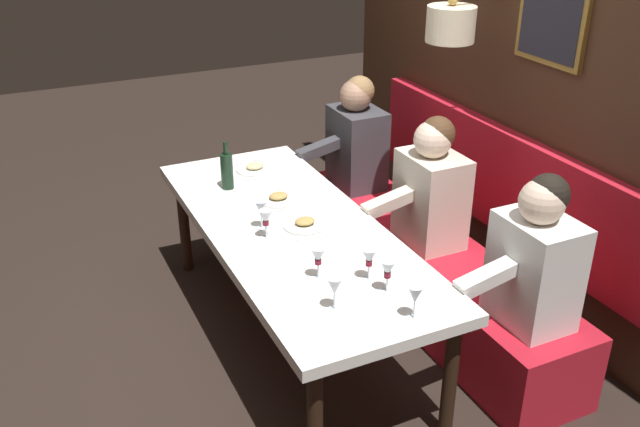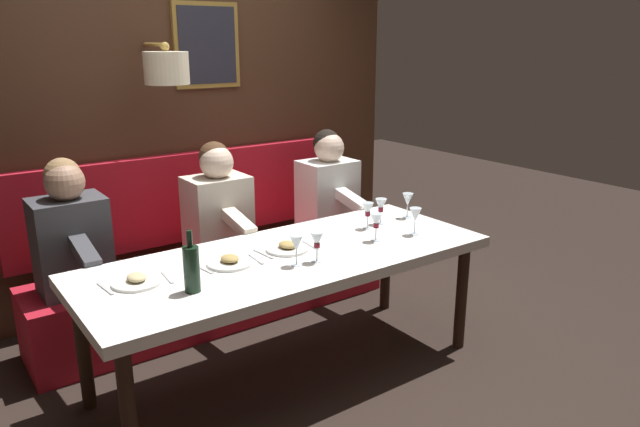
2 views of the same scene
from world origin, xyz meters
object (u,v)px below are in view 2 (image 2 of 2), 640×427
Objects in this scene: wine_glass_6 at (381,206)px; diner_middle at (70,231)px; diner_nearest at (328,187)px; wine_glass_0 at (368,210)px; diner_near at (218,206)px; wine_glass_1 at (415,216)px; wine_glass_4 at (376,222)px; wine_glass_5 at (317,241)px; wine_glass_3 at (296,244)px; wine_glass_2 at (408,200)px; wine_bottle at (192,268)px; dining_table at (289,266)px.

diner_middle is at bearing 66.37° from wine_glass_6.
wine_glass_0 is at bearing 161.04° from diner_nearest.
wine_glass_1 is at bearing -142.21° from diner_near.
wine_glass_4 is (-0.98, -1.46, 0.04)m from diner_middle.
wine_glass_0 is at bearing -64.12° from wine_glass_5.
wine_glass_3 is at bearing 95.53° from wine_glass_4.
wine_glass_0 and wine_glass_4 have the same top height.
wine_glass_2 is 1.68m from wine_bottle.
wine_glass_5 is at bearing 92.29° from wine_glass_1.
wine_glass_0 is 1.00× the size of wine_glass_4.
diner_nearest is 1.00× the size of diner_middle.
diner_near reaches higher than wine_glass_2.
wine_glass_3 is 0.12m from wine_glass_5.
wine_glass_1 is (-1.03, -1.73, 0.04)m from diner_middle.
wine_glass_2 is (0.28, -0.21, 0.00)m from wine_glass_1.
wine_glass_5 is at bearing -177.27° from diner_near.
wine_glass_3 is 1.00× the size of wine_glass_6.
wine_glass_6 is at bearing -134.02° from diner_near.
diner_nearest is 2.64× the size of wine_bottle.
wine_glass_0 is at bearing -140.15° from diner_near.
wine_glass_2 is (0.13, -1.02, 0.18)m from dining_table.
wine_glass_6 is (0.31, -0.72, -0.00)m from wine_glass_5.
diner_middle is at bearing 63.96° from wine_glass_0.
wine_glass_1 is at bearing -100.27° from dining_table.
wine_glass_6 is at bearing -113.63° from diner_middle.
diner_middle is at bearing 46.23° from dining_table.
dining_table is 1.04m from wine_glass_2.
diner_near reaches higher than wine_glass_1.
diner_nearest is at bearing -21.12° from wine_glass_4.
wine_glass_1 and wine_glass_5 have the same top height.
wine_glass_3 is (-1.04, 0.98, 0.04)m from diner_nearest.
wine_glass_1 is at bearing -149.11° from wine_glass_0.
wine_glass_4 is (-0.23, 0.48, -0.00)m from wine_glass_2.
wine_glass_6 is (0.00, 0.23, -0.00)m from wine_glass_2.
dining_table is 0.82m from wine_glass_6.
diner_middle is 1.08m from wine_bottle.
wine_glass_2 is at bearing -126.62° from diner_near.
dining_table is 0.68m from wine_bottle.
wine_glass_3 is (-0.01, 0.86, 0.00)m from wine_glass_1.
wine_glass_2 is 1.00× the size of wine_glass_6.
wine_bottle is at bearing 90.27° from wine_glass_1.
diner_middle is 4.82× the size of wine_glass_6.
wine_glass_4 is at bearing 133.95° from wine_glass_6.
diner_middle is 1.45m from wine_glass_5.
wine_glass_0 is 0.76m from wine_glass_3.
dining_table is 1.28m from diner_nearest.
diner_near is 1.12m from wine_glass_4.
wine_glass_0 is at bearing -80.43° from dining_table.
diner_near is 2.64× the size of wine_bottle.
wine_glass_3 is (-1.04, -0.87, 0.04)m from diner_middle.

